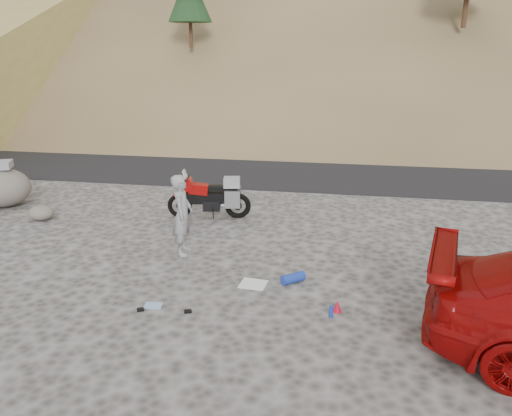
{
  "coord_description": "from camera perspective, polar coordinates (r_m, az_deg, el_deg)",
  "views": [
    {
      "loc": [
        3.05,
        -9.24,
        4.32
      ],
      "look_at": [
        1.32,
        0.75,
        1.0
      ],
      "focal_mm": 35.0,
      "sensor_mm": 36.0,
      "label": 1
    }
  ],
  "objects": [
    {
      "name": "gear_blue_mat",
      "position": [
        9.62,
        4.27,
        -7.99
      ],
      "size": [
        0.48,
        0.44,
        0.19
      ],
      "primitive_type": "cylinder",
      "rotation": [
        0.0,
        1.57,
        0.69
      ],
      "color": "#1A35A1",
      "rests_on": "ground"
    },
    {
      "name": "gear_white_cloth",
      "position": [
        9.56,
        -0.3,
        -8.68
      ],
      "size": [
        0.53,
        0.49,
        0.02
      ],
      "primitive_type": "cube",
      "rotation": [
        0.0,
        0.0,
        -0.11
      ],
      "color": "white",
      "rests_on": "ground"
    },
    {
      "name": "gear_funnel",
      "position": [
        8.73,
        9.27,
        -11.01
      ],
      "size": [
        0.17,
        0.17,
        0.2
      ],
      "primitive_type": "cone",
      "rotation": [
        0.0,
        0.0,
        -0.08
      ],
      "color": "red",
      "rests_on": "ground"
    },
    {
      "name": "road",
      "position": [
        18.99,
        0.34,
        4.97
      ],
      "size": [
        120.0,
        7.0,
        0.05
      ],
      "primitive_type": "cube",
      "color": "black",
      "rests_on": "ground"
    },
    {
      "name": "gear_bottle",
      "position": [
        8.55,
        8.58,
        -11.64
      ],
      "size": [
        0.08,
        0.08,
        0.21
      ],
      "primitive_type": "cylinder",
      "rotation": [
        0.0,
        0.0,
        -0.12
      ],
      "color": "#1A35A1",
      "rests_on": "ground"
    },
    {
      "name": "gear_blue_cloth",
      "position": [
        9.02,
        -11.68,
        -10.86
      ],
      "size": [
        0.33,
        0.26,
        0.01
      ],
      "primitive_type": "cube",
      "rotation": [
        0.0,
        0.0,
        0.11
      ],
      "color": "#88A9D3",
      "rests_on": "ground"
    },
    {
      "name": "ground",
      "position": [
        10.65,
        -7.73,
        -5.99
      ],
      "size": [
        140.0,
        140.0,
        0.0
      ],
      "primitive_type": "plane",
      "color": "#3C3937",
      "rests_on": "ground"
    },
    {
      "name": "boulder",
      "position": [
        15.64,
        -27.15,
        2.15
      ],
      "size": [
        1.9,
        1.7,
        1.26
      ],
      "rotation": [
        0.0,
        0.0,
        0.19
      ],
      "color": "#56514A",
      "rests_on": "ground"
    },
    {
      "name": "man",
      "position": [
        11.04,
        -8.2,
        -5.1
      ],
      "size": [
        0.49,
        0.68,
        1.76
      ],
      "primitive_type": "imported",
      "rotation": [
        0.0,
        0.0,
        1.68
      ],
      "color": "gray",
      "rests_on": "ground"
    },
    {
      "name": "motorcycle",
      "position": [
        13.01,
        -4.96,
        1.23
      ],
      "size": [
        2.18,
        0.83,
        1.3
      ],
      "rotation": [
        0.0,
        0.0,
        0.16
      ],
      "color": "black",
      "rests_on": "ground"
    },
    {
      "name": "gear_glove_a",
      "position": [
        8.72,
        -7.79,
        -11.63
      ],
      "size": [
        0.15,
        0.13,
        0.04
      ],
      "primitive_type": "cube",
      "rotation": [
        0.0,
        0.0,
        0.38
      ],
      "color": "black",
      "rests_on": "ground"
    },
    {
      "name": "gear_glove_b",
      "position": [
        8.91,
        -13.07,
        -11.25
      ],
      "size": [
        0.14,
        0.13,
        0.04
      ],
      "primitive_type": "cube",
      "rotation": [
        0.0,
        0.0,
        0.45
      ],
      "color": "black",
      "rests_on": "ground"
    },
    {
      "name": "small_rock",
      "position": [
        14.05,
        -23.34,
        -0.5
      ],
      "size": [
        0.76,
        0.71,
        0.38
      ],
      "rotation": [
        0.0,
        0.0,
        -0.24
      ],
      "color": "#56514A",
      "rests_on": "ground"
    }
  ]
}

